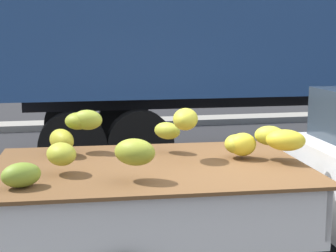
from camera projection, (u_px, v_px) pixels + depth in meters
curb_strip at (127, 123)px, 13.19m from camera, size 80.00×0.80×0.16m
semi_trailer at (313, 22)px, 9.81m from camera, size 12.04×2.78×3.95m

